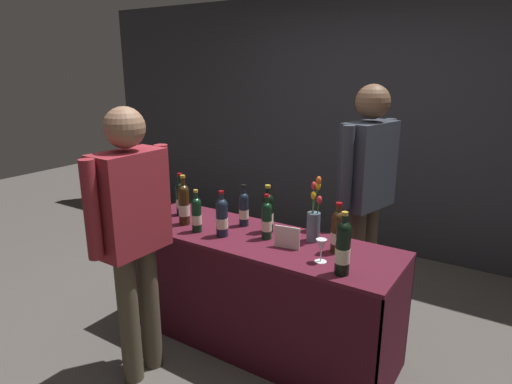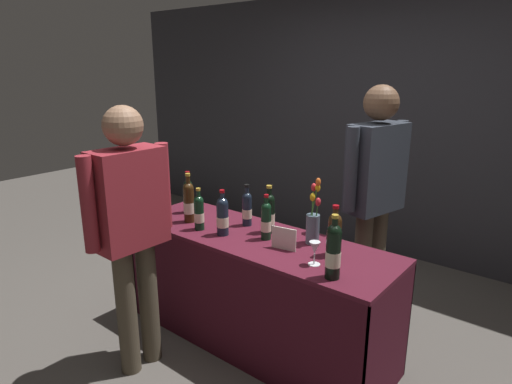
% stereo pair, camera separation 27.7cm
% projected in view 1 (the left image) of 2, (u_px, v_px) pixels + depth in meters
% --- Properties ---
extents(ground_plane, '(12.00, 12.00, 0.00)m').
position_uv_depth(ground_plane, '(256.00, 340.00, 3.08)').
color(ground_plane, '#514C47').
extents(back_partition, '(6.97, 0.12, 2.53)m').
position_uv_depth(back_partition, '(370.00, 125.00, 4.41)').
color(back_partition, '#2D2D33').
rests_on(back_partition, ground_plane).
extents(tasting_table, '(1.87, 0.61, 0.77)m').
position_uv_depth(tasting_table, '(256.00, 272.00, 2.93)').
color(tasting_table, '#4C1423').
rests_on(tasting_table, ground_plane).
extents(featured_wine_bottle, '(0.07, 0.07, 0.29)m').
position_uv_depth(featured_wine_bottle, '(244.00, 208.00, 3.03)').
color(featured_wine_bottle, '#192333').
rests_on(featured_wine_bottle, tasting_table).
extents(display_bottle_0, '(0.07, 0.07, 0.32)m').
position_uv_depth(display_bottle_0, '(181.00, 198.00, 3.24)').
color(display_bottle_0, black).
rests_on(display_bottle_0, tasting_table).
extents(display_bottle_1, '(0.08, 0.08, 0.35)m').
position_uv_depth(display_bottle_1, '(184.00, 204.00, 3.05)').
color(display_bottle_1, '#38230F').
rests_on(display_bottle_1, tasting_table).
extents(display_bottle_2, '(0.07, 0.07, 0.29)m').
position_uv_depth(display_bottle_2, '(196.00, 214.00, 2.92)').
color(display_bottle_2, black).
rests_on(display_bottle_2, tasting_table).
extents(display_bottle_3, '(0.08, 0.08, 0.35)m').
position_uv_depth(display_bottle_3, '(343.00, 247.00, 2.31)').
color(display_bottle_3, black).
rests_on(display_bottle_3, tasting_table).
extents(display_bottle_4, '(0.07, 0.07, 0.29)m').
position_uv_depth(display_bottle_4, '(267.00, 220.00, 2.80)').
color(display_bottle_4, black).
rests_on(display_bottle_4, tasting_table).
extents(display_bottle_5, '(0.08, 0.08, 0.34)m').
position_uv_depth(display_bottle_5, '(155.00, 199.00, 3.15)').
color(display_bottle_5, black).
rests_on(display_bottle_5, tasting_table).
extents(display_bottle_6, '(0.08, 0.08, 0.32)m').
position_uv_depth(display_bottle_6, '(268.00, 212.00, 2.91)').
color(display_bottle_6, black).
rests_on(display_bottle_6, tasting_table).
extents(display_bottle_7, '(0.08, 0.08, 0.31)m').
position_uv_depth(display_bottle_7, '(338.00, 231.00, 2.59)').
color(display_bottle_7, '#38230F').
rests_on(display_bottle_7, tasting_table).
extents(display_bottle_8, '(0.08, 0.08, 0.30)m').
position_uv_depth(display_bottle_8, '(222.00, 217.00, 2.84)').
color(display_bottle_8, '#192333').
rests_on(display_bottle_8, tasting_table).
extents(wine_glass_near_vendor, '(0.07, 0.07, 0.14)m').
position_uv_depth(wine_glass_near_vendor, '(321.00, 246.00, 2.47)').
color(wine_glass_near_vendor, silver).
rests_on(wine_glass_near_vendor, tasting_table).
extents(flower_vase, '(0.10, 0.09, 0.42)m').
position_uv_depth(flower_vase, '(314.00, 220.00, 2.76)').
color(flower_vase, slate).
rests_on(flower_vase, tasting_table).
extents(brochure_stand, '(0.16, 0.04, 0.14)m').
position_uv_depth(brochure_stand, '(287.00, 237.00, 2.66)').
color(brochure_stand, silver).
rests_on(brochure_stand, tasting_table).
extents(vendor_presenter, '(0.30, 0.59, 1.72)m').
position_uv_depth(vendor_presenter, '(367.00, 182.00, 3.15)').
color(vendor_presenter, '#4C4233').
rests_on(vendor_presenter, ground_plane).
extents(taster_foreground_right, '(0.22, 0.58, 1.63)m').
position_uv_depth(taster_foreground_right, '(132.00, 224.00, 2.50)').
color(taster_foreground_right, '#4C4233').
rests_on(taster_foreground_right, ground_plane).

